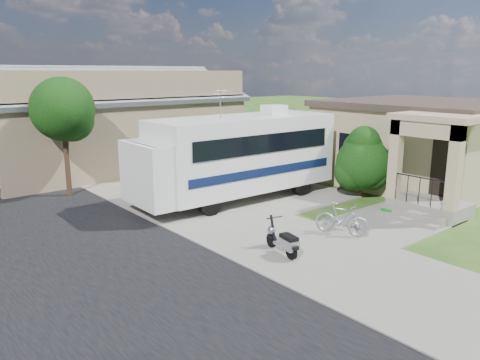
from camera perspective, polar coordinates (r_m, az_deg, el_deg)
ground at (r=14.21m, az=8.07°, el=-6.58°), size 120.00×120.00×0.00m
sidewalk_slab at (r=21.48m, az=-13.94°, el=-0.01°), size 4.00×80.00×0.06m
driveway_slab at (r=18.29m, az=0.82°, el=-1.90°), size 7.00×6.00×0.05m
walk_slab at (r=15.93m, az=18.09°, el=-4.85°), size 4.00×3.00×0.05m
house at (r=21.73m, az=21.41°, el=4.31°), size 9.47×7.80×3.54m
warehouse at (r=25.13m, az=-16.12°, el=6.25°), size 12.50×8.40×5.04m
street_tree_a at (r=19.11m, az=-20.55°, el=7.75°), size 2.44×2.40×4.58m
motorhome at (r=17.40m, az=-0.43°, el=3.19°), size 8.07×2.79×4.10m
shrub at (r=18.54m, az=14.69°, el=2.28°), size 2.25×2.15×2.76m
scooter at (r=12.39m, az=5.31°, el=-7.44°), size 0.59×1.38×0.91m
bicycle at (r=14.09m, az=12.25°, el=-4.87°), size 1.02×1.65×0.96m
garden_hose at (r=16.66m, az=17.54°, el=-3.75°), size 0.45×0.45×0.20m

